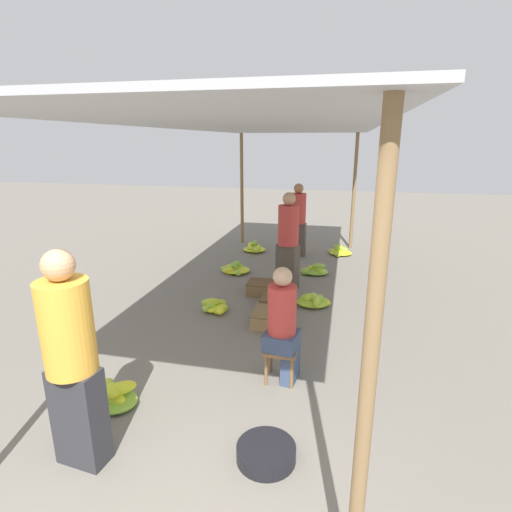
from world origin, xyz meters
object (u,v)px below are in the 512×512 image
at_px(shopper_walking_far, 298,219).
at_px(banana_pile_left_2, 235,269).
at_px(banana_pile_left_0, 215,307).
at_px(shopper_walking_mid, 288,239).
at_px(vendor_foreground, 71,359).
at_px(banana_pile_right_2, 340,251).
at_px(banana_pile_right_1, 315,270).
at_px(vendor_seated, 283,324).
at_px(banana_pile_right_0, 314,301).
at_px(crate_far, 260,288).
at_px(banana_pile_left_3, 254,248).
at_px(crate_near, 274,302).
at_px(stool, 281,354).
at_px(banana_pile_left_1, 112,395).
at_px(basin_black, 266,453).
at_px(crate_mid, 271,318).

bearing_deg(shopper_walking_far, banana_pile_left_2, -125.93).
bearing_deg(banana_pile_left_0, shopper_walking_mid, 54.23).
height_order(vendor_foreground, banana_pile_right_2, vendor_foreground).
bearing_deg(vendor_foreground, shopper_walking_far, 81.74).
bearing_deg(banana_pile_right_1, shopper_walking_mid, -117.08).
distance_m(vendor_foreground, vendor_seated, 2.04).
xyz_separation_m(banana_pile_right_0, crate_far, (-0.93, 0.29, 0.03)).
relative_size(banana_pile_right_0, banana_pile_right_2, 0.98).
distance_m(banana_pile_right_0, banana_pile_right_2, 3.09).
height_order(banana_pile_right_2, shopper_walking_far, shopper_walking_far).
relative_size(banana_pile_left_3, banana_pile_right_2, 0.98).
bearing_deg(banana_pile_right_1, banana_pile_left_3, 138.88).
xyz_separation_m(crate_near, shopper_walking_far, (-0.02, 2.98, 0.75)).
distance_m(banana_pile_left_3, banana_pile_right_0, 3.31).
bearing_deg(banana_pile_right_0, stool, -94.67).
bearing_deg(banana_pile_right_2, banana_pile_left_1, -108.84).
distance_m(banana_pile_right_1, shopper_walking_mid, 1.23).
height_order(banana_pile_left_1, shopper_walking_mid, shopper_walking_mid).
bearing_deg(banana_pile_left_3, banana_pile_right_1, -41.12).
xyz_separation_m(vendor_seated, banana_pile_left_3, (-1.48, 5.02, -0.58)).
bearing_deg(crate_far, vendor_foreground, -98.84).
height_order(basin_black, banana_pile_left_2, banana_pile_left_2).
xyz_separation_m(vendor_seated, crate_mid, (-0.37, 1.28, -0.56)).
distance_m(banana_pile_left_2, crate_mid, 2.44).
xyz_separation_m(banana_pile_left_3, shopper_walking_mid, (1.10, -2.17, 0.79)).
distance_m(banana_pile_right_0, crate_far, 0.98).
relative_size(banana_pile_left_3, crate_mid, 1.14).
bearing_deg(banana_pile_right_2, banana_pile_right_1, -105.69).
bearing_deg(stool, banana_pile_right_0, 85.33).
distance_m(basin_black, banana_pile_left_1, 1.66).
height_order(stool, banana_pile_right_0, stool).
height_order(vendor_seated, crate_near, vendor_seated).
xyz_separation_m(basin_black, banana_pile_left_3, (-1.53, 6.17, 0.02)).
relative_size(vendor_seated, basin_black, 2.64).
distance_m(vendor_foreground, banana_pile_left_0, 3.16).
bearing_deg(vendor_seated, crate_mid, 106.22).
distance_m(banana_pile_left_2, banana_pile_right_0, 2.11).
height_order(banana_pile_left_1, crate_mid, banana_pile_left_1).
xyz_separation_m(basin_black, banana_pile_right_0, (0.10, 3.29, 0.01)).
height_order(banana_pile_left_1, crate_far, banana_pile_left_1).
distance_m(crate_far, shopper_walking_mid, 0.96).
bearing_deg(crate_far, shopper_walking_mid, 46.00).
distance_m(banana_pile_left_2, crate_near, 1.87).
height_order(banana_pile_left_2, shopper_walking_far, shopper_walking_far).
bearing_deg(shopper_walking_mid, banana_pile_left_1, -108.13).
bearing_deg(shopper_walking_mid, crate_far, -134.00).
bearing_deg(vendor_seated, stool, -172.05).
distance_m(banana_pile_left_1, banana_pile_right_2, 6.35).
distance_m(vendor_seated, banana_pile_right_1, 3.73).
bearing_deg(banana_pile_right_1, banana_pile_left_1, -109.90).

